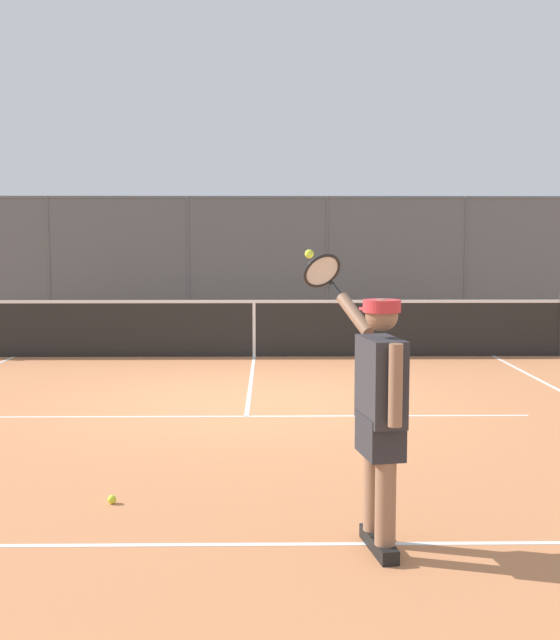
{
  "coord_description": "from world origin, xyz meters",
  "views": [
    {
      "loc": [
        -0.25,
        9.51,
        1.97
      ],
      "look_at": [
        -0.38,
        0.48,
        1.05
      ],
      "focal_mm": 44.26,
      "sensor_mm": 36.0,
      "label": 1
    }
  ],
  "objects": [
    {
      "name": "ground_plane",
      "position": [
        0.0,
        0.0,
        0.0
      ],
      "size": [
        60.0,
        60.0,
        0.0
      ],
      "primitive_type": "plane",
      "color": "#C67A4C"
    },
    {
      "name": "court_line_markings",
      "position": [
        0.0,
        1.21,
        0.0
      ],
      "size": [
        8.19,
        8.32,
        0.01
      ],
      "color": "white",
      "rests_on": "ground"
    },
    {
      "name": "fence_backdrop",
      "position": [
        0.0,
        -9.01,
        1.38
      ],
      "size": [
        18.73,
        1.37,
        2.95
      ],
      "color": "#565B60",
      "rests_on": "ground"
    },
    {
      "name": "tennis_net",
      "position": [
        0.0,
        -3.72,
        0.49
      ],
      "size": [
        10.53,
        0.09,
        1.07
      ],
      "color": "#2D2D2D",
      "rests_on": "ground"
    },
    {
      "name": "tennis_player",
      "position": [
        -0.94,
        4.66,
        0.94
      ],
      "size": [
        0.63,
        1.3,
        1.9
      ],
      "rotation": [
        0.0,
        0.0,
        -1.4
      ],
      "color": "black",
      "rests_on": "ground"
    },
    {
      "name": "tennis_ball_near_baseline",
      "position": [
        0.93,
        3.76,
        0.03
      ],
      "size": [
        0.07,
        0.07,
        0.07
      ],
      "primitive_type": "sphere",
      "color": "#CCDB33",
      "rests_on": "ground"
    }
  ]
}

